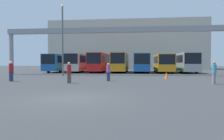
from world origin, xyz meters
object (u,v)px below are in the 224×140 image
object	(u,v)px
bus_slot_5	(163,62)
pedestrian_mid_left	(108,71)
bus_slot_1	(80,62)
bus_slot_0	(61,62)
pedestrian_mid_right	(214,72)
bus_slot_6	(185,62)
pedestrian_near_center	(11,71)
lamp_post	(63,38)
traffic_cone	(166,75)
bus_slot_3	(120,61)
bus_slot_4	(142,62)
bus_slot_2	(100,62)
pedestrian_near_left	(69,72)

from	to	relation	value
bus_slot_5	pedestrian_mid_left	bearing A→B (deg)	-110.77
bus_slot_5	pedestrian_mid_left	size ratio (longest dim) A/B	6.40
bus_slot_1	bus_slot_0	bearing A→B (deg)	172.53
bus_slot_0	pedestrian_mid_right	xyz separation A→B (m)	(20.22, -20.95, -0.85)
bus_slot_1	bus_slot_6	bearing A→B (deg)	-0.86
pedestrian_near_center	pedestrian_mid_right	bearing A→B (deg)	136.45
bus_slot_1	pedestrian_near_center	bearing A→B (deg)	-92.91
bus_slot_5	lamp_post	distance (m)	18.22
bus_slot_5	traffic_cone	xyz separation A→B (m)	(-1.24, -14.62, -1.41)
bus_slot_1	pedestrian_near_center	size ratio (longest dim) A/B	6.01
bus_slot_3	pedestrian_mid_right	bearing A→B (deg)	-65.47
pedestrian_near_center	traffic_cone	world-z (taller)	pedestrian_near_center
pedestrian_mid_left	lamp_post	bearing A→B (deg)	141.14
bus_slot_5	pedestrian_near_center	distance (m)	25.31
bus_slot_3	lamp_post	distance (m)	13.21
pedestrian_mid_left	traffic_cone	xyz separation A→B (m)	(5.74, 3.79, -0.54)
bus_slot_3	bus_slot_4	size ratio (longest dim) A/B	0.96
bus_slot_6	pedestrian_near_center	bearing A→B (deg)	-134.73
bus_slot_3	traffic_cone	distance (m)	15.69
bus_slot_2	bus_slot_4	world-z (taller)	bus_slot_2
pedestrian_near_left	bus_slot_4	bearing A→B (deg)	62.44
bus_slot_2	pedestrian_near_left	size ratio (longest dim) A/B	6.83
bus_slot_0	bus_slot_2	xyz separation A→B (m)	(7.39, -0.06, 0.10)
pedestrian_near_left	traffic_cone	size ratio (longest dim) A/B	2.46
bus_slot_5	pedestrian_mid_right	distance (m)	20.39
lamp_post	bus_slot_1	bearing A→B (deg)	94.43
bus_slot_0	bus_slot_3	bearing A→B (deg)	-4.80
bus_slot_6	traffic_cone	xyz separation A→B (m)	(-4.93, -14.52, -1.51)
bus_slot_0	bus_slot_1	world-z (taller)	bus_slot_1
bus_slot_1	bus_slot_6	world-z (taller)	bus_slot_6
bus_slot_2	pedestrian_near_center	world-z (taller)	bus_slot_2
bus_slot_5	traffic_cone	size ratio (longest dim) A/B	15.14
bus_slot_2	pedestrian_mid_right	world-z (taller)	bus_slot_2
bus_slot_1	pedestrian_near_left	xyz separation A→B (m)	(4.81, -21.02, -0.94)
bus_slot_3	pedestrian_near_left	xyz separation A→B (m)	(-2.57, -20.57, -0.98)
bus_slot_0	lamp_post	world-z (taller)	lamp_post
bus_slot_2	pedestrian_mid_right	distance (m)	24.53
pedestrian_near_left	pedestrian_mid_right	bearing A→B (deg)	-8.11
bus_slot_4	pedestrian_near_left	bearing A→B (deg)	-106.76
bus_slot_4	pedestrian_near_left	xyz separation A→B (m)	(-6.27, -20.81, -0.90)
bus_slot_0	bus_slot_6	distance (m)	22.17
bus_slot_4	pedestrian_mid_right	size ratio (longest dim) A/B	5.93
bus_slot_3	bus_slot_4	world-z (taller)	bus_slot_3
bus_slot_2	bus_slot_6	size ratio (longest dim) A/B	1.13
pedestrian_near_center	bus_slot_5	bearing A→B (deg)	-170.44
bus_slot_1	pedestrian_near_left	distance (m)	21.58
bus_slot_6	bus_slot_3	bearing A→B (deg)	-179.13
bus_slot_5	pedestrian_mid_left	world-z (taller)	bus_slot_5
bus_slot_2	pedestrian_near_center	distance (m)	20.92
bus_slot_2	pedestrian_mid_left	bearing A→B (deg)	-77.83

